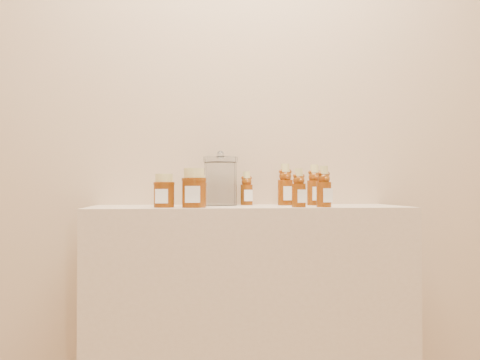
{
  "coord_description": "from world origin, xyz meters",
  "views": [
    {
      "loc": [
        -0.26,
        -0.38,
        0.97
      ],
      "look_at": [
        -0.04,
        1.52,
        1.0
      ],
      "focal_mm": 38.0,
      "sensor_mm": 36.0,
      "label": 1
    }
  ],
  "objects": [
    {
      "name": "bear_bottle_back_mid",
      "position": [
        0.16,
        1.64,
        1.0
      ],
      "size": [
        0.08,
        0.08,
        0.19
      ],
      "primitive_type": null,
      "rotation": [
        0.0,
        0.0,
        0.2
      ],
      "color": "#5D2607",
      "rests_on": "display_table"
    },
    {
      "name": "display_table",
      "position": [
        0.0,
        1.55,
        0.45
      ],
      "size": [
        1.2,
        0.4,
        0.9
      ],
      "primitive_type": "cube",
      "color": "tan",
      "rests_on": "ground"
    },
    {
      "name": "bear_bottle_front_right",
      "position": [
        0.26,
        1.42,
        0.99
      ],
      "size": [
        0.07,
        0.07,
        0.17
      ],
      "primitive_type": null,
      "rotation": [
        0.0,
        0.0,
        0.27
      ],
      "color": "#5D2607",
      "rests_on": "display_table"
    },
    {
      "name": "honey_jar_front",
      "position": [
        -0.21,
        1.43,
        0.97
      ],
      "size": [
        0.1,
        0.1,
        0.14
      ],
      "primitive_type": null,
      "rotation": [
        0.0,
        0.0,
        -0.14
      ],
      "color": "#5D2607",
      "rests_on": "display_table"
    },
    {
      "name": "bear_bottle_front_left",
      "position": [
        0.17,
        1.42,
        0.98
      ],
      "size": [
        0.07,
        0.07,
        0.16
      ],
      "primitive_type": null,
      "rotation": [
        0.0,
        0.0,
        0.25
      ],
      "color": "#5D2607",
      "rests_on": "display_table"
    },
    {
      "name": "honey_jar_back",
      "position": [
        -0.2,
        1.53,
        0.96
      ],
      "size": [
        0.08,
        0.08,
        0.12
      ],
      "primitive_type": null,
      "rotation": [
        0.0,
        0.0,
        -0.02
      ],
      "color": "#5D2607",
      "rests_on": "display_table"
    },
    {
      "name": "wall_back",
      "position": [
        0.0,
        1.75,
        1.35
      ],
      "size": [
        3.5,
        0.02,
        2.7
      ],
      "primitive_type": "cube",
      "color": "tan",
      "rests_on": "ground"
    },
    {
      "name": "glass_canister",
      "position": [
        -0.1,
        1.64,
        1.01
      ],
      "size": [
        0.16,
        0.16,
        0.21
      ],
      "primitive_type": null,
      "rotation": [
        0.0,
        0.0,
        0.18
      ],
      "color": "white",
      "rests_on": "display_table"
    },
    {
      "name": "bear_bottle_back_right",
      "position": [
        0.28,
        1.62,
        0.99
      ],
      "size": [
        0.07,
        0.07,
        0.19
      ],
      "primitive_type": null,
      "rotation": [
        0.0,
        0.0,
        0.13
      ],
      "color": "#5D2607",
      "rests_on": "display_table"
    },
    {
      "name": "bear_bottle_back_left",
      "position": [
        0.01,
        1.67,
        0.98
      ],
      "size": [
        0.06,
        0.06,
        0.15
      ],
      "primitive_type": null,
      "rotation": [
        0.0,
        0.0,
        0.15
      ],
      "color": "#5D2607",
      "rests_on": "display_table"
    },
    {
      "name": "honey_jar_left",
      "position": [
        -0.32,
        1.46,
        0.96
      ],
      "size": [
        0.09,
        0.09,
        0.12
      ],
      "primitive_type": null,
      "rotation": [
        0.0,
        0.0,
        -0.2
      ],
      "color": "#5D2607",
      "rests_on": "display_table"
    }
  ]
}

